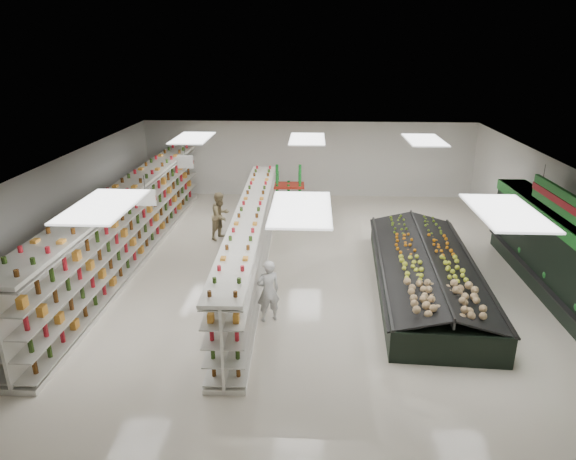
# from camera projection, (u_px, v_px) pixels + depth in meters

# --- Properties ---
(floor) EXTENTS (16.00, 16.00, 0.00)m
(floor) POSITION_uv_depth(u_px,v_px,m) (304.00, 271.00, 15.00)
(floor) COLOR beige
(floor) RESTS_ON ground
(ceiling) EXTENTS (14.00, 16.00, 0.02)m
(ceiling) POSITION_uv_depth(u_px,v_px,m) (305.00, 163.00, 13.91)
(ceiling) COLOR white
(ceiling) RESTS_ON wall_back
(wall_back) EXTENTS (14.00, 0.02, 3.20)m
(wall_back) POSITION_uv_depth(u_px,v_px,m) (308.00, 159.00, 21.96)
(wall_back) COLOR silver
(wall_back) RESTS_ON floor
(wall_front) EXTENTS (14.00, 0.02, 3.20)m
(wall_front) POSITION_uv_depth(u_px,v_px,m) (292.00, 408.00, 6.94)
(wall_front) COLOR silver
(wall_front) RESTS_ON floor
(wall_left) EXTENTS (0.02, 16.00, 3.20)m
(wall_left) POSITION_uv_depth(u_px,v_px,m) (62.00, 215.00, 14.79)
(wall_left) COLOR silver
(wall_left) RESTS_ON floor
(wall_right) EXTENTS (0.02, 16.00, 3.20)m
(wall_right) POSITION_uv_depth(u_px,v_px,m) (558.00, 223.00, 14.11)
(wall_right) COLOR silver
(wall_right) RESTS_ON floor
(produce_wall_case) EXTENTS (0.93, 8.00, 2.20)m
(produce_wall_case) POSITION_uv_depth(u_px,v_px,m) (563.00, 256.00, 12.85)
(produce_wall_case) COLOR black
(produce_wall_case) RESTS_ON floor
(aisle_sign_near) EXTENTS (0.52, 0.06, 0.75)m
(aisle_sign_near) POSITION_uv_depth(u_px,v_px,m) (146.00, 198.00, 12.36)
(aisle_sign_near) COLOR white
(aisle_sign_near) RESTS_ON ceiling
(aisle_sign_far) EXTENTS (0.52, 0.06, 0.75)m
(aisle_sign_far) POSITION_uv_depth(u_px,v_px,m) (185.00, 162.00, 16.12)
(aisle_sign_far) COLOR white
(aisle_sign_far) RESTS_ON ceiling
(hortifruti_banner) EXTENTS (0.12, 3.20, 0.95)m
(hortifruti_banner) POSITION_uv_depth(u_px,v_px,m) (562.00, 202.00, 12.38)
(hortifruti_banner) COLOR #207B29
(hortifruti_banner) RESTS_ON ceiling
(gondola_left) EXTENTS (1.16, 13.16, 2.28)m
(gondola_left) POSITION_uv_depth(u_px,v_px,m) (129.00, 227.00, 15.46)
(gondola_left) COLOR white
(gondola_left) RESTS_ON floor
(gondola_center) EXTENTS (1.07, 10.98, 1.90)m
(gondola_center) POSITION_uv_depth(u_px,v_px,m) (251.00, 245.00, 14.51)
(gondola_center) COLOR white
(gondola_center) RESTS_ON floor
(produce_island) EXTENTS (3.00, 7.40, 1.09)m
(produce_island) POSITION_uv_depth(u_px,v_px,m) (426.00, 271.00, 13.76)
(produce_island) COLOR black
(produce_island) RESTS_ON floor
(soda_endcap) EXTENTS (1.30, 0.92, 1.62)m
(soda_endcap) POSITION_uv_depth(u_px,v_px,m) (289.00, 187.00, 20.77)
(soda_endcap) COLOR #A3121C
(soda_endcap) RESTS_ON floor
(shopper_main) EXTENTS (0.67, 0.57, 1.55)m
(shopper_main) POSITION_uv_depth(u_px,v_px,m) (268.00, 291.00, 12.05)
(shopper_main) COLOR white
(shopper_main) RESTS_ON floor
(shopper_background) EXTENTS (0.81, 0.92, 1.61)m
(shopper_background) POSITION_uv_depth(u_px,v_px,m) (221.00, 216.00, 17.25)
(shopper_background) COLOR #95865C
(shopper_background) RESTS_ON floor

